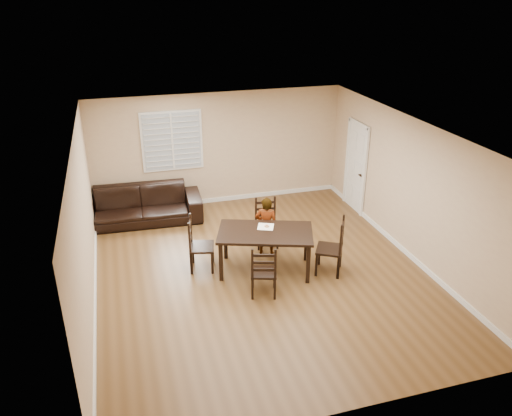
# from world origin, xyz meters

# --- Properties ---
(ground) EXTENTS (7.00, 7.00, 0.00)m
(ground) POSITION_xyz_m (0.00, 0.00, 0.00)
(ground) COLOR brown
(ground) RESTS_ON ground
(room) EXTENTS (6.04, 7.04, 2.72)m
(room) POSITION_xyz_m (0.04, 0.18, 1.81)
(room) COLOR #CCB28A
(room) RESTS_ON ground
(dining_table) EXTENTS (1.95, 1.48, 0.81)m
(dining_table) POSITION_xyz_m (0.10, 0.07, 0.72)
(dining_table) COLOR black
(dining_table) RESTS_ON ground
(chair_near) EXTENTS (0.50, 0.48, 1.00)m
(chair_near) POSITION_xyz_m (0.44, 1.11, 0.45)
(chair_near) COLOR black
(chair_near) RESTS_ON ground
(chair_far) EXTENTS (0.54, 0.52, 0.98)m
(chair_far) POSITION_xyz_m (-0.19, -0.79, 0.44)
(chair_far) COLOR black
(chair_far) RESTS_ON ground
(chair_left) EXTENTS (0.54, 0.56, 1.06)m
(chair_left) POSITION_xyz_m (-1.14, 0.49, 0.48)
(chair_left) COLOR black
(chair_left) RESTS_ON ground
(chair_right) EXTENTS (0.65, 0.66, 1.10)m
(chair_right) POSITION_xyz_m (1.34, -0.38, 0.50)
(chair_right) COLOR black
(chair_right) RESTS_ON ground
(child) EXTENTS (0.53, 0.46, 1.21)m
(child) POSITION_xyz_m (0.31, 0.66, 0.61)
(child) COLOR gray
(child) RESTS_ON ground
(napkin) EXTENTS (0.38, 0.38, 0.00)m
(napkin) POSITION_xyz_m (0.17, 0.26, 0.81)
(napkin) COLOR white
(napkin) RESTS_ON dining_table
(donut) EXTENTS (0.09, 0.09, 0.03)m
(donut) POSITION_xyz_m (0.19, 0.25, 0.83)
(donut) COLOR #B37840
(donut) RESTS_ON napkin
(sofa) EXTENTS (2.75, 1.20, 0.79)m
(sofa) POSITION_xyz_m (-1.97, 2.88, 0.39)
(sofa) COLOR black
(sofa) RESTS_ON ground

